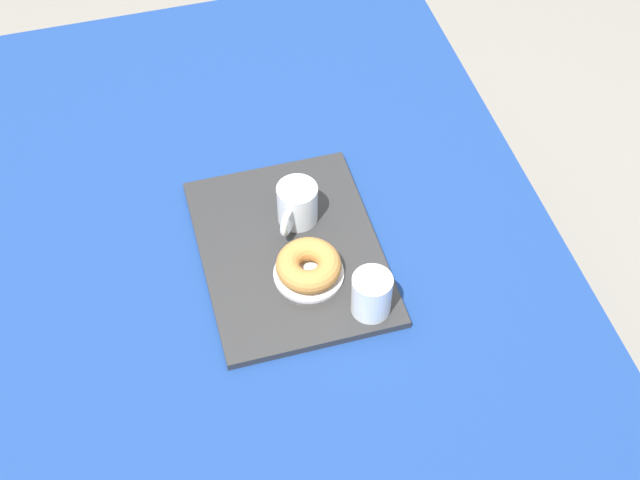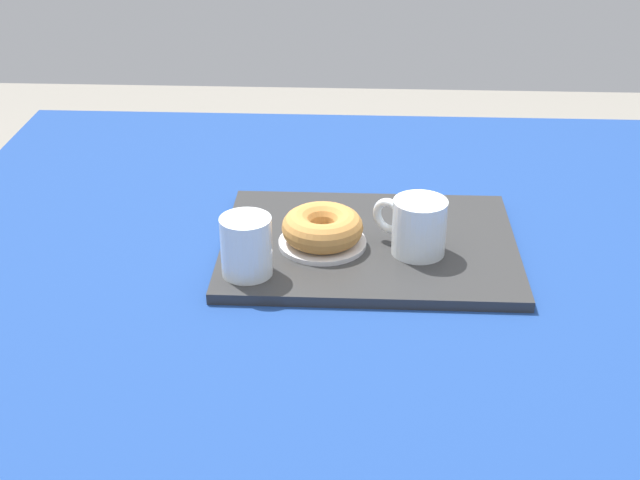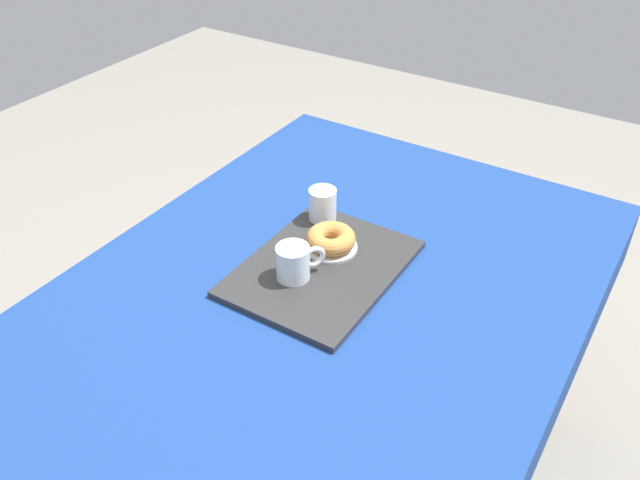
# 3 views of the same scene
# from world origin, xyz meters

# --- Properties ---
(ground_plane) EXTENTS (6.00, 6.00, 0.00)m
(ground_plane) POSITION_xyz_m (0.00, 0.00, 0.00)
(ground_plane) COLOR gray
(dining_table) EXTENTS (1.47, 1.07, 0.76)m
(dining_table) POSITION_xyz_m (0.00, 0.00, 0.67)
(dining_table) COLOR navy
(dining_table) RESTS_ON ground
(serving_tray) EXTENTS (0.42, 0.32, 0.02)m
(serving_tray) POSITION_xyz_m (-0.06, -0.04, 0.76)
(serving_tray) COLOR #2D2D2D
(serving_tray) RESTS_ON dining_table
(tea_mug_left) EXTENTS (0.10, 0.09, 0.08)m
(tea_mug_left) POSITION_xyz_m (0.01, -0.07, 0.81)
(tea_mug_left) COLOR white
(tea_mug_left) RESTS_ON serving_tray
(water_glass_near) EXTENTS (0.07, 0.07, 0.08)m
(water_glass_near) POSITION_xyz_m (-0.22, -0.14, 0.81)
(water_glass_near) COLOR white
(water_glass_near) RESTS_ON serving_tray
(donut_plate_left) EXTENTS (0.13, 0.13, 0.01)m
(donut_plate_left) POSITION_xyz_m (-0.12, -0.05, 0.78)
(donut_plate_left) COLOR silver
(donut_plate_left) RESTS_ON serving_tray
(sugar_donut_left) EXTENTS (0.12, 0.12, 0.04)m
(sugar_donut_left) POSITION_xyz_m (-0.12, -0.05, 0.80)
(sugar_donut_left) COLOR #BC7F3D
(sugar_donut_left) RESTS_ON donut_plate_left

